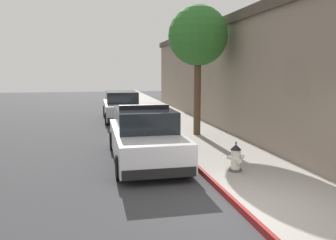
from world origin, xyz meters
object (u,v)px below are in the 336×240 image
at_px(parked_car_silver_ahead, 122,106).
at_px(street_tree, 198,37).
at_px(police_cruiser, 145,136).
at_px(fire_hydrant, 236,158).

relative_size(parked_car_silver_ahead, street_tree, 0.96).
bearing_deg(parked_car_silver_ahead, police_cruiser, -89.97).
height_order(police_cruiser, fire_hydrant, police_cruiser).
distance_m(fire_hydrant, street_tree, 6.26).
height_order(fire_hydrant, street_tree, street_tree).
xyz_separation_m(fire_hydrant, street_tree, (0.52, 5.16, 3.50)).
relative_size(police_cruiser, street_tree, 0.96).
bearing_deg(street_tree, fire_hydrant, -95.74).
height_order(parked_car_silver_ahead, street_tree, street_tree).
xyz_separation_m(police_cruiser, street_tree, (2.56, 3.11, 3.25)).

